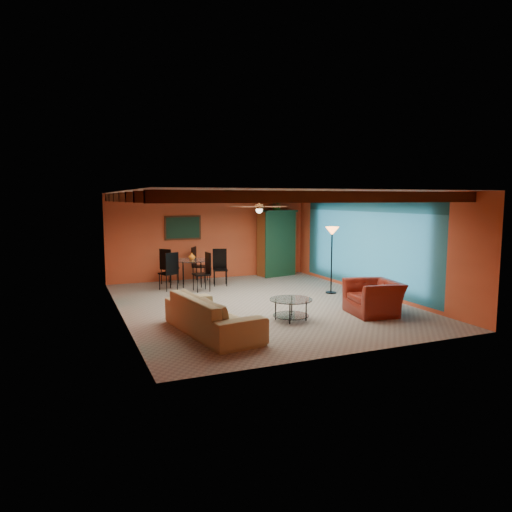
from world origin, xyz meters
name	(u,v)px	position (x,y,z in m)	size (l,w,h in m)	color
room	(257,206)	(0.00, 0.11, 2.36)	(6.52, 8.01, 2.71)	gray
sofa	(212,314)	(-1.80, -1.95, 0.36)	(2.49, 0.97, 0.73)	#8C815A
armchair	(374,298)	(1.94, -1.93, 0.37)	(1.15, 1.00, 0.75)	maroon
coffee_table	(291,309)	(0.01, -1.68, 0.23)	(0.90, 0.90, 0.46)	white
dining_table	(192,268)	(-0.92, 2.85, 0.54)	(2.08, 2.08, 1.08)	white
armoire	(277,244)	(2.20, 3.70, 1.06)	(1.20, 0.59, 2.11)	brown
floor_lamp	(332,260)	(2.30, 0.43, 0.90)	(0.36, 0.36, 1.81)	black
ceiling_fan	(259,207)	(0.00, 0.00, 2.36)	(1.50, 1.50, 0.44)	#472614
painting	(183,228)	(-0.90, 3.96, 1.65)	(1.05, 0.03, 0.65)	black
potted_plant	(277,204)	(2.20, 3.70, 2.36)	(0.44, 0.39, 0.49)	#26661E
vase	(192,246)	(-0.92, 2.85, 1.19)	(0.20, 0.20, 0.20)	orange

